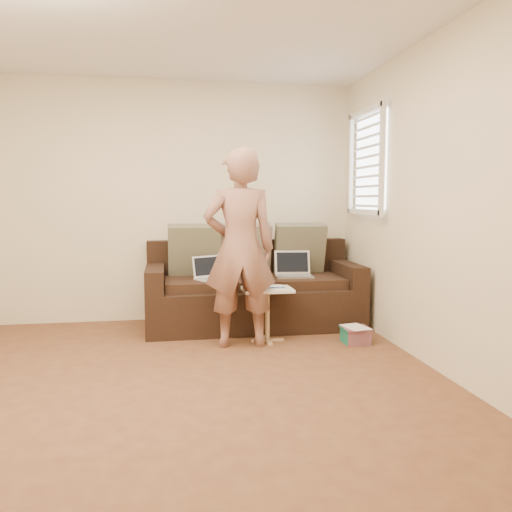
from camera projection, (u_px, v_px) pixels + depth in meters
name	position (u px, v px, depth m)	size (l,w,h in m)	color
floor	(177.00, 390.00, 3.67)	(4.50, 4.50, 0.00)	brown
ceiling	(170.00, 1.00, 3.39)	(4.50, 4.50, 0.00)	white
wall_back	(171.00, 202.00, 5.74)	(4.00, 4.00, 0.00)	beige
wall_front	(186.00, 209.00, 1.32)	(4.00, 4.00, 0.00)	beige
wall_right	(449.00, 203.00, 3.86)	(4.50, 4.50, 0.00)	beige
window_blinds	(367.00, 162.00, 5.28)	(0.12, 0.88, 1.08)	white
sofa	(253.00, 286.00, 5.50)	(2.20, 0.95, 0.85)	black
pillow_left	(194.00, 250.00, 5.55)	(0.55, 0.14, 0.55)	#55543F
pillow_mid	(245.00, 249.00, 5.69)	(0.55, 0.14, 0.55)	#736052
pillow_right	(300.00, 249.00, 5.76)	(0.55, 0.14, 0.55)	#55543F
laptop_silver	(295.00, 277.00, 5.49)	(0.38, 0.27, 0.25)	#B7BABC
laptop_white	(213.00, 279.00, 5.31)	(0.33, 0.24, 0.24)	white
person	(240.00, 248.00, 4.70)	(0.65, 0.44, 1.78)	#89514B
side_table	(267.00, 315.00, 4.91)	(0.46, 0.32, 0.50)	silver
drinking_glass	(248.00, 281.00, 4.92)	(0.07, 0.07, 0.12)	silver
scissors	(276.00, 288.00, 4.86)	(0.18, 0.10, 0.02)	silver
paper_on_table	(272.00, 287.00, 4.93)	(0.21, 0.30, 0.00)	white
striped_box	(356.00, 335.00, 4.87)	(0.24, 0.24, 0.15)	#DA2052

